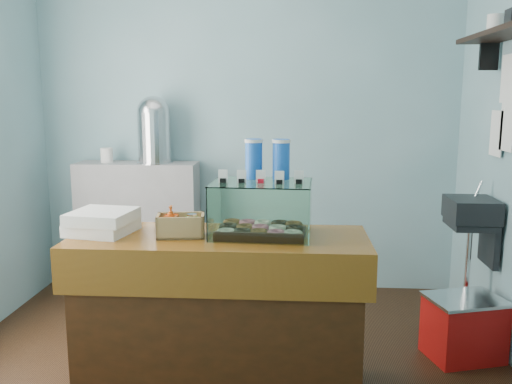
# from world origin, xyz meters

# --- Properties ---
(ground) EXTENTS (3.50, 3.50, 0.00)m
(ground) POSITION_xyz_m (0.00, 0.00, 0.00)
(ground) COLOR black
(ground) RESTS_ON ground
(room_shell) EXTENTS (3.54, 3.04, 2.82)m
(room_shell) POSITION_xyz_m (0.03, 0.01, 1.71)
(room_shell) COLOR #729FA7
(room_shell) RESTS_ON ground
(counter) EXTENTS (1.60, 0.60, 0.90)m
(counter) POSITION_xyz_m (0.00, -0.25, 0.46)
(counter) COLOR #44200D
(counter) RESTS_ON ground
(back_shelf) EXTENTS (1.00, 0.32, 1.10)m
(back_shelf) POSITION_xyz_m (-0.90, 1.32, 0.55)
(back_shelf) COLOR #97979A
(back_shelf) RESTS_ON ground
(display_case) EXTENTS (0.55, 0.42, 0.51)m
(display_case) POSITION_xyz_m (0.23, -0.18, 1.06)
(display_case) COLOR black
(display_case) RESTS_ON counter
(condiment_crate) EXTENTS (0.27, 0.18, 0.17)m
(condiment_crate) POSITION_xyz_m (-0.21, -0.28, 0.96)
(condiment_crate) COLOR tan
(condiment_crate) RESTS_ON counter
(pastry_boxes) EXTENTS (0.37, 0.38, 0.13)m
(pastry_boxes) POSITION_xyz_m (-0.65, -0.23, 0.96)
(pastry_boxes) COLOR white
(pastry_boxes) RESTS_ON counter
(coffee_urn) EXTENTS (0.30, 0.30, 0.55)m
(coffee_urn) POSITION_xyz_m (-0.74, 1.30, 1.39)
(coffee_urn) COLOR silver
(coffee_urn) RESTS_ON back_shelf
(red_cooler) EXTENTS (0.53, 0.46, 0.40)m
(red_cooler) POSITION_xyz_m (1.48, 0.25, 0.20)
(red_cooler) COLOR red
(red_cooler) RESTS_ON ground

